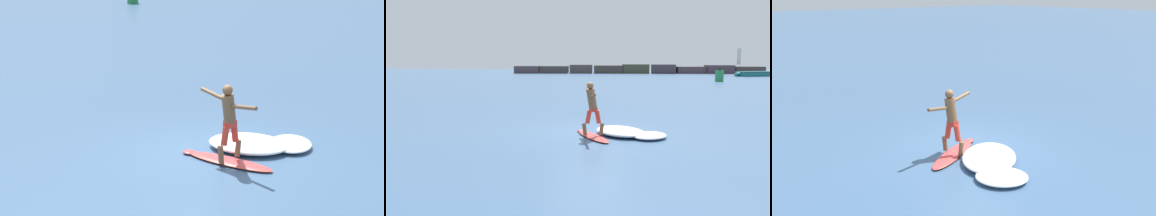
% 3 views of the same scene
% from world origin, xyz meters
% --- Properties ---
extents(ground_plane, '(200.00, 200.00, 0.00)m').
position_xyz_m(ground_plane, '(0.00, 0.00, 0.00)').
color(ground_plane, '#416186').
extents(rock_jetty_breakwater, '(48.52, 4.63, 4.86)m').
position_xyz_m(rock_jetty_breakwater, '(6.57, 62.00, 0.80)').
color(rock_jetty_breakwater, '#463A3F').
rests_on(rock_jetty_breakwater, ground).
extents(surfboard, '(1.42, 2.29, 0.23)m').
position_xyz_m(surfboard, '(0.11, -0.69, 0.05)').
color(surfboard, '#D84848').
rests_on(surfboard, ground).
extents(surfer, '(0.78, 1.65, 1.81)m').
position_xyz_m(surfer, '(0.09, -0.74, 1.16)').
color(surfer, brown).
rests_on(surfer, surfboard).
extents(fishing_boat_near_jetty, '(7.84, 4.43, 0.80)m').
position_xyz_m(fishing_boat_near_jetty, '(25.20, 49.69, 0.43)').
color(fishing_boat_near_jetty, '#1C6566').
rests_on(fishing_boat_near_jetty, ground).
extents(channel_marker_buoy, '(1.00, 1.00, 1.72)m').
position_xyz_m(channel_marker_buoy, '(14.65, 33.92, 0.71)').
color(channel_marker_buoy, '#288447').
rests_on(channel_marker_buoy, ground).
extents(wave_foam_at_tail, '(1.64, 1.66, 0.20)m').
position_xyz_m(wave_foam_at_tail, '(2.03, -0.72, 0.10)').
color(wave_foam_at_tail, white).
rests_on(wave_foam_at_tail, ground).
extents(wave_foam_at_nose, '(2.38, 2.45, 0.28)m').
position_xyz_m(wave_foam_at_nose, '(1.08, -0.23, 0.14)').
color(wave_foam_at_nose, white).
rests_on(wave_foam_at_nose, ground).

